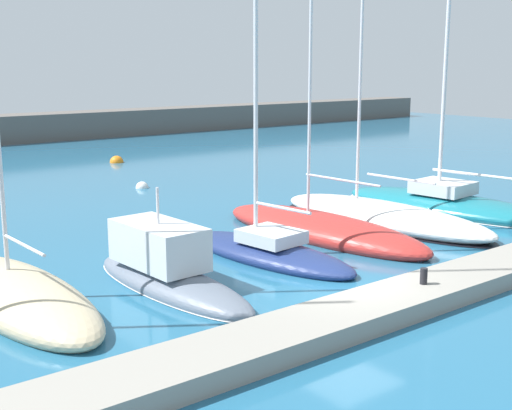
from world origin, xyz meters
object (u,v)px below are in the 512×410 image
at_px(sailboat_white_sixth, 382,215).
at_px(sailboat_sand_second, 17,294).
at_px(motorboat_slate_third, 167,272).
at_px(sailboat_navy_fourth, 268,249).
at_px(mooring_buoy_white, 142,188).
at_px(sailboat_red_fifth, 321,228).
at_px(mooring_buoy_orange, 117,162).
at_px(dock_bollard, 424,276).
at_px(sailboat_teal_seventh, 448,202).

bearing_deg(sailboat_white_sixth, sailboat_sand_second, 88.16).
distance_m(motorboat_slate_third, sailboat_navy_fourth, 4.23).
bearing_deg(mooring_buoy_white, sailboat_sand_second, -129.85).
height_order(sailboat_navy_fourth, sailboat_red_fifth, sailboat_red_fifth).
relative_size(mooring_buoy_orange, dock_bollard, 2.02).
bearing_deg(motorboat_slate_third, sailboat_red_fifth, -80.40).
relative_size(sailboat_red_fifth, dock_bollard, 39.06).
relative_size(sailboat_navy_fourth, sailboat_red_fifth, 0.81).
relative_size(sailboat_white_sixth, sailboat_teal_seventh, 0.98).
bearing_deg(sailboat_sand_second, dock_bollard, -128.69).
xyz_separation_m(sailboat_white_sixth, mooring_buoy_white, (-3.62, 13.15, -0.36)).
relative_size(sailboat_navy_fourth, mooring_buoy_orange, 15.57).
distance_m(sailboat_teal_seventh, mooring_buoy_orange, 23.05).
xyz_separation_m(motorboat_slate_third, sailboat_navy_fourth, (4.19, 0.54, -0.14)).
xyz_separation_m(sailboat_sand_second, sailboat_red_fifth, (11.57, 0.43, -0.02)).
height_order(mooring_buoy_white, mooring_buoy_orange, mooring_buoy_orange).
relative_size(sailboat_white_sixth, dock_bollard, 48.41).
relative_size(sailboat_sand_second, mooring_buoy_white, 27.93).
height_order(sailboat_navy_fourth, dock_bollard, sailboat_navy_fourth).
height_order(sailboat_red_fifth, mooring_buoy_white, sailboat_red_fifth).
bearing_deg(sailboat_red_fifth, sailboat_white_sixth, -94.38).
relative_size(sailboat_teal_seventh, dock_bollard, 49.19).
relative_size(mooring_buoy_white, dock_bollard, 1.51).
relative_size(sailboat_sand_second, sailboat_red_fifth, 1.08).
height_order(sailboat_teal_seventh, mooring_buoy_orange, sailboat_teal_seventh).
bearing_deg(sailboat_sand_second, sailboat_white_sixth, -89.98).
xyz_separation_m(sailboat_white_sixth, dock_bollard, (-6.24, -6.97, 0.37)).
bearing_deg(sailboat_red_fifth, motorboat_slate_third, 98.82).
distance_m(sailboat_white_sixth, mooring_buoy_white, 13.64).
height_order(sailboat_sand_second, mooring_buoy_white, sailboat_sand_second).
bearing_deg(sailboat_white_sixth, sailboat_navy_fourth, 95.54).
bearing_deg(sailboat_navy_fourth, mooring_buoy_orange, -21.93).
relative_size(sailboat_red_fifth, sailboat_white_sixth, 0.81).
xyz_separation_m(sailboat_sand_second, mooring_buoy_orange, (14.61, 22.86, -0.29)).
distance_m(sailboat_sand_second, sailboat_teal_seventh, 19.06).
bearing_deg(mooring_buoy_white, sailboat_red_fifth, -88.77).
height_order(sailboat_sand_second, motorboat_slate_third, sailboat_sand_second).
height_order(motorboat_slate_third, sailboat_navy_fourth, sailboat_navy_fourth).
relative_size(motorboat_slate_third, dock_bollard, 16.42).
bearing_deg(mooring_buoy_orange, mooring_buoy_white, -109.59).
height_order(sailboat_sand_second, sailboat_navy_fourth, sailboat_sand_second).
height_order(sailboat_navy_fourth, mooring_buoy_orange, sailboat_navy_fourth).
height_order(sailboat_navy_fourth, sailboat_white_sixth, sailboat_white_sixth).
height_order(sailboat_red_fifth, sailboat_teal_seventh, sailboat_teal_seventh).
xyz_separation_m(sailboat_white_sixth, sailboat_teal_seventh, (4.14, -0.12, 0.02)).
bearing_deg(sailboat_red_fifth, sailboat_navy_fourth, 104.42).
bearing_deg(mooring_buoy_orange, sailboat_red_fifth, -97.72).
height_order(sailboat_sand_second, sailboat_red_fifth, sailboat_sand_second).
bearing_deg(mooring_buoy_white, sailboat_navy_fourth, -102.68).
xyz_separation_m(sailboat_navy_fourth, dock_bollard, (0.58, -5.91, 0.41)).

